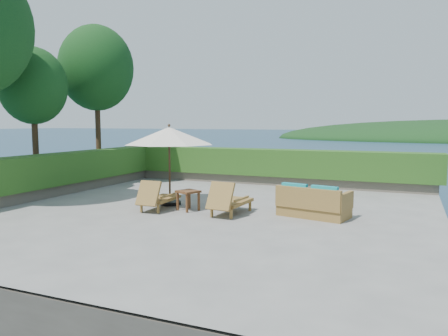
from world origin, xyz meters
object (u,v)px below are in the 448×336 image
at_px(lounge_left, 158,197).
at_px(lounge_right, 229,200).
at_px(patio_umbrella, 169,137).
at_px(wicker_loveseat, 313,204).
at_px(side_table, 188,194).

height_order(lounge_left, lounge_right, lounge_right).
bearing_deg(patio_umbrella, wicker_loveseat, -0.44).
height_order(lounge_left, wicker_loveseat, wicker_loveseat).
bearing_deg(wicker_loveseat, side_table, -158.88).
xyz_separation_m(side_table, wicker_loveseat, (3.26, 0.53, -0.12)).
xyz_separation_m(lounge_left, wicker_loveseat, (4.06, 0.78, -0.02)).
height_order(lounge_right, wicker_loveseat, lounge_right).
relative_size(patio_umbrella, lounge_left, 1.94).
height_order(patio_umbrella, wicker_loveseat, patio_umbrella).
xyz_separation_m(lounge_right, side_table, (-1.22, 0.06, 0.08)).
bearing_deg(lounge_right, lounge_left, -170.84).
bearing_deg(lounge_left, patio_umbrella, 94.73).
distance_m(lounge_right, wicker_loveseat, 2.12).
distance_m(patio_umbrella, lounge_left, 1.81).
relative_size(side_table, wicker_loveseat, 0.36).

